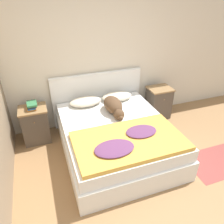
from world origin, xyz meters
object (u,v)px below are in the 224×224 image
at_px(nightstand_right, 158,102).
at_px(book_stack, 31,106).
at_px(pillow_right, 117,96).
at_px(dog, 114,106).
at_px(bed, 116,138).
at_px(nightstand_left, 36,125).
at_px(pillow_left, 86,102).

xyz_separation_m(nightstand_right, book_stack, (-2.38, 0.00, 0.37)).
height_order(pillow_right, dog, dog).
relative_size(bed, nightstand_left, 3.07).
xyz_separation_m(nightstand_left, nightstand_right, (2.38, 0.00, 0.00)).
distance_m(bed, dog, 0.53).
height_order(pillow_left, pillow_right, same).
relative_size(pillow_left, book_stack, 2.33).
bearing_deg(pillow_right, pillow_left, 180.00).
xyz_separation_m(bed, pillow_left, (-0.30, 0.76, 0.33)).
bearing_deg(bed, pillow_left, 111.33).
bearing_deg(dog, bed, -103.79).
height_order(nightstand_left, pillow_left, pillow_left).
bearing_deg(nightstand_right, book_stack, 179.98).
bearing_deg(pillow_right, nightstand_right, -1.18).
bearing_deg(dog, nightstand_right, 19.40).
height_order(nightstand_left, book_stack, book_stack).
bearing_deg(pillow_left, pillow_right, 0.00).
relative_size(nightstand_right, pillow_left, 1.14).
distance_m(nightstand_right, book_stack, 2.41).
xyz_separation_m(dog, book_stack, (-1.28, 0.39, 0.04)).
relative_size(nightstand_right, dog, 0.89).
distance_m(pillow_left, book_stack, 0.90).
xyz_separation_m(pillow_left, pillow_right, (0.59, 0.00, 0.00)).
bearing_deg(bed, dog, 76.21).
relative_size(nightstand_left, nightstand_right, 1.00).
bearing_deg(pillow_left, bed, -68.67).
height_order(bed, nightstand_right, nightstand_right).
distance_m(nightstand_left, nightstand_right, 2.38).
distance_m(pillow_left, dog, 0.56).
bearing_deg(book_stack, bed, -31.84).
bearing_deg(book_stack, nightstand_right, -0.02).
height_order(nightstand_right, dog, dog).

